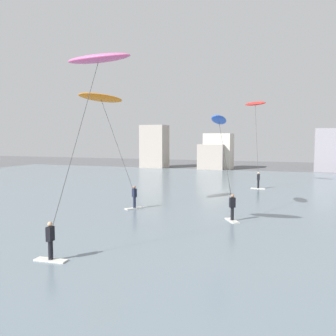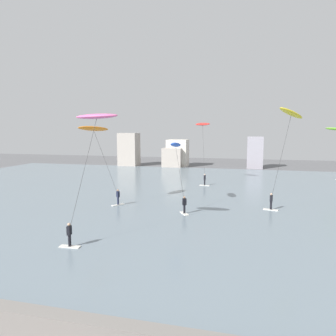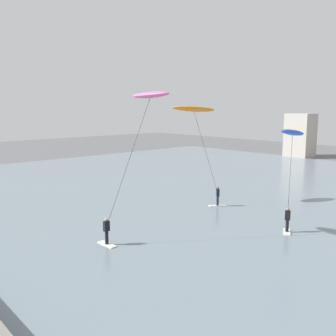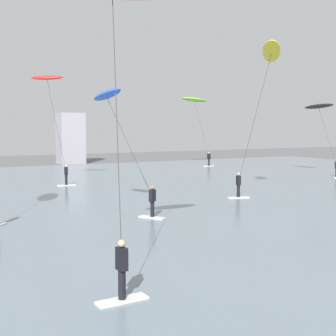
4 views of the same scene
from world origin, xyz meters
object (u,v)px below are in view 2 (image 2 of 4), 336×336
kitesurfer_red (203,131)px  kitesurfer_pink (94,127)px  kitesurfer_yellow (289,122)px  kitesurfer_orange (95,134)px  kitesurfer_blue (177,152)px

kitesurfer_red → kitesurfer_pink: bearing=-100.3°
kitesurfer_pink → kitesurfer_red: size_ratio=1.02×
kitesurfer_yellow → kitesurfer_orange: size_ratio=1.19×
kitesurfer_orange → kitesurfer_red: bearing=61.5°
kitesurfer_red → kitesurfer_blue: 14.99m
kitesurfer_yellow → kitesurfer_pink: 17.00m
kitesurfer_pink → kitesurfer_blue: (3.83, 9.69, -2.32)m
kitesurfer_yellow → kitesurfer_blue: 10.67m
kitesurfer_yellow → kitesurfer_pink: kitesurfer_yellow is taller
kitesurfer_yellow → kitesurfer_red: (-9.65, 15.07, -0.96)m
kitesurfer_yellow → kitesurfer_blue: bearing=178.8°
kitesurfer_yellow → kitesurfer_pink: size_ratio=1.10×
kitesurfer_orange → kitesurfer_yellow: bearing=3.0°
kitesurfer_red → kitesurfer_blue: (-0.63, -14.85, -1.90)m
kitesurfer_blue → kitesurfer_orange: bearing=-171.7°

